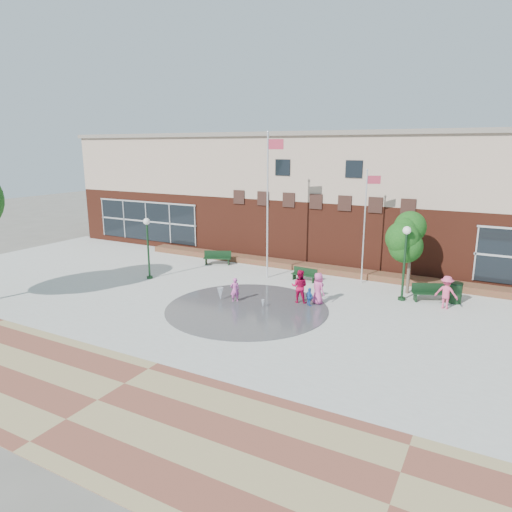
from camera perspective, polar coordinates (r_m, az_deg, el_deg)
The scene contains 22 objects.
ground at distance 21.37m, azimuth -5.18°, elevation -9.01°, with size 120.00×120.00×0.00m, color #666056.
plaza_concrete at distance 24.57m, azimuth 0.00°, elevation -5.90°, with size 46.00×18.00×0.01m, color #A8A8A0.
paver_band at distance 16.62m, azimuth -19.21°, elevation -16.68°, with size 46.00×6.00×0.01m, color brown.
splash_pad at distance 23.75m, azimuth -1.16°, elevation -6.60°, with size 8.40×8.40×0.01m, color #383A3D.
library_building at distance 35.79m, azimuth 10.42°, elevation 7.61°, with size 44.40×10.40×9.20m.
flower_bed at distance 31.17m, azimuth 6.67°, elevation -1.80°, with size 26.00×1.20×0.40m, color maroon.
flagpole_left at distance 28.23m, azimuth 1.55°, elevation 7.20°, with size 1.07×0.22×9.12m.
flagpole_right at distance 27.99m, azimuth 13.51°, elevation 4.30°, with size 0.81×0.36×6.94m.
lamp_left at distance 29.23m, azimuth -13.38°, elevation 1.77°, with size 0.41×0.41×3.89m.
lamp_right at distance 25.57m, azimuth 18.12°, elevation 0.12°, with size 0.43×0.43×4.10m.
bench_left at distance 32.52m, azimuth -4.84°, elevation -0.54°, with size 1.98×1.30×0.97m.
bench_mid at distance 28.60m, azimuth 6.03°, elevation -2.63°, with size 1.67×0.59×0.82m.
bench_right at distance 26.46m, azimuth 20.95°, elevation -4.69°, with size 1.99×1.30×0.97m.
trash_can at distance 26.61m, azimuth 23.67°, elevation -4.24°, with size 0.69×0.69×1.14m.
tree_mid at distance 26.78m, azimuth 18.85°, elevation 2.13°, with size 2.62×2.62×4.43m.
water_jet_a at distance 25.07m, azimuth -4.46°, elevation -5.55°, with size 0.35×0.35×0.69m, color white.
water_jet_b at distance 23.89m, azimuth 0.86°, elevation -6.48°, with size 0.18×0.18×0.40m, color white.
child_splash at distance 24.58m, azimuth -2.66°, elevation -4.26°, with size 0.49×0.32×1.35m, color #C64CA2.
adult_red at distance 24.44m, azimuth 5.46°, elevation -3.82°, with size 0.89×0.69×1.83m, color #AA0837.
adult_pink at distance 24.41m, azimuth 7.77°, elevation -4.04°, with size 0.84×0.55×1.72m, color #CE4A8F.
child_blue at distance 24.07m, azimuth 6.69°, elevation -5.14°, with size 0.60×0.25×1.02m, color #2158AE.
person_bench at distance 25.44m, azimuth 22.70°, elevation -4.23°, with size 1.13×0.65×1.75m, color #D1446D.
Camera 1 is at (11.04, -16.39, 8.13)m, focal length 32.00 mm.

